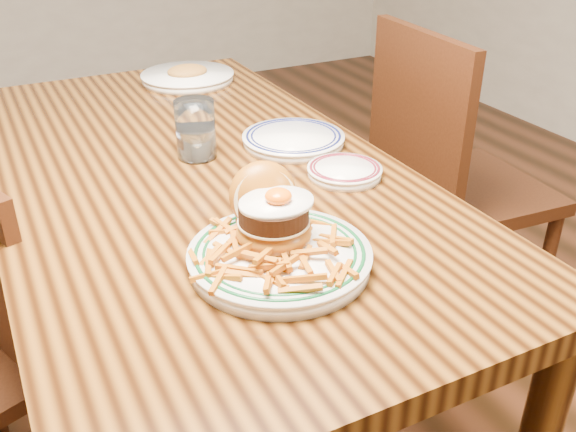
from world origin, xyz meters
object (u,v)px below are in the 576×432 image
chair_right (447,179)px  table (195,200)px  main_plate (277,240)px  side_plate (345,171)px

chair_right → table: bearing=8.8°
main_plate → side_plate: (0.27, 0.23, -0.03)m
main_plate → chair_right: bearing=43.1°
main_plate → side_plate: 0.36m
main_plate → side_plate: size_ratio=2.02×
side_plate → main_plate: bearing=-146.6°
chair_right → side_plate: 0.65m
table → side_plate: 0.35m
main_plate → table: bearing=100.8°
main_plate → side_plate: bearing=51.5°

